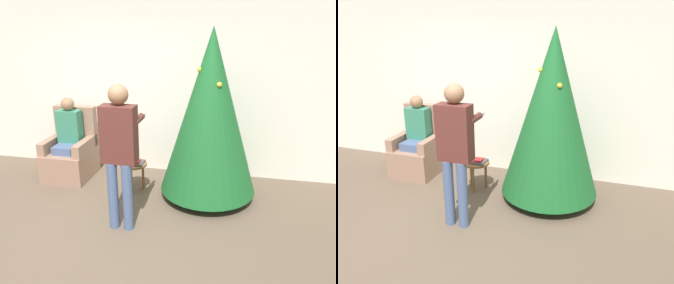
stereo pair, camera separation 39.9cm
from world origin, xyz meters
TOP-DOWN VIEW (x-y plane):
  - ground_plane at (0.00, 0.00)m, footprint 14.00×14.00m
  - wall_back at (0.00, 2.23)m, footprint 8.00×0.06m
  - christmas_tree at (1.11, 1.44)m, footprint 1.31×1.31m
  - armchair at (-1.07, 1.68)m, footprint 0.68×0.75m
  - person_seated at (-1.07, 1.65)m, footprint 0.36×0.46m
  - person_standing at (0.19, 0.50)m, footprint 0.41×0.57m
  - side_stool at (0.05, 1.40)m, footprint 0.38×0.38m
  - laptop at (0.05, 1.40)m, footprint 0.30×0.23m
  - book at (0.05, 1.40)m, footprint 0.18×0.12m

SIDE VIEW (x-z plane):
  - ground_plane at x=0.00m, z-range 0.00..0.00m
  - side_stool at x=0.05m, z-range 0.14..0.57m
  - armchair at x=-1.07m, z-range -0.19..0.90m
  - laptop at x=0.05m, z-range 0.42..0.44m
  - book at x=0.05m, z-range 0.44..0.47m
  - person_seated at x=-1.07m, z-range 0.06..1.33m
  - person_standing at x=0.19m, z-range 0.17..1.87m
  - christmas_tree at x=1.11m, z-range 0.06..2.36m
  - wall_back at x=0.00m, z-range 0.00..2.70m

